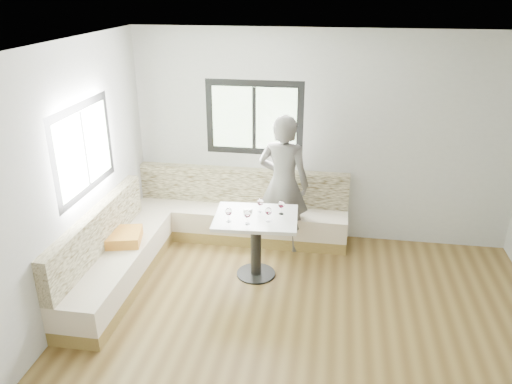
% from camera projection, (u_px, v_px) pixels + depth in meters
% --- Properties ---
extents(room, '(5.01, 5.01, 2.81)m').
position_uv_depth(room, '(302.00, 218.00, 4.34)').
color(room, brown).
rests_on(room, ground).
extents(banquette, '(2.91, 2.80, 0.95)m').
position_uv_depth(banquette, '(190.00, 233.00, 6.40)').
color(banquette, olive).
rests_on(banquette, ground).
extents(table, '(1.01, 0.81, 0.79)m').
position_uv_depth(table, '(256.00, 231.00, 5.88)').
color(table, black).
rests_on(table, ground).
extents(person, '(0.73, 0.55, 1.83)m').
position_uv_depth(person, '(283.00, 184.00, 6.39)').
color(person, '#524E4A').
rests_on(person, ground).
extents(olive_ramekin, '(0.11, 0.11, 0.04)m').
position_uv_depth(olive_ramekin, '(248.00, 210.00, 5.90)').
color(olive_ramekin, white).
rests_on(olive_ramekin, table).
extents(wine_glass_a, '(0.08, 0.08, 0.17)m').
position_uv_depth(wine_glass_a, '(229.00, 212.00, 5.63)').
color(wine_glass_a, white).
rests_on(wine_glass_a, table).
extents(wine_glass_b, '(0.08, 0.08, 0.17)m').
position_uv_depth(wine_glass_b, '(247.00, 214.00, 5.57)').
color(wine_glass_b, white).
rests_on(wine_glass_b, table).
extents(wine_glass_c, '(0.08, 0.08, 0.17)m').
position_uv_depth(wine_glass_c, '(268.00, 212.00, 5.64)').
color(wine_glass_c, white).
rests_on(wine_glass_c, table).
extents(wine_glass_d, '(0.08, 0.08, 0.17)m').
position_uv_depth(wine_glass_d, '(260.00, 202.00, 5.87)').
color(wine_glass_d, white).
rests_on(wine_glass_d, table).
extents(wine_glass_e, '(0.08, 0.08, 0.17)m').
position_uv_depth(wine_glass_e, '(281.00, 205.00, 5.81)').
color(wine_glass_e, white).
rests_on(wine_glass_e, table).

